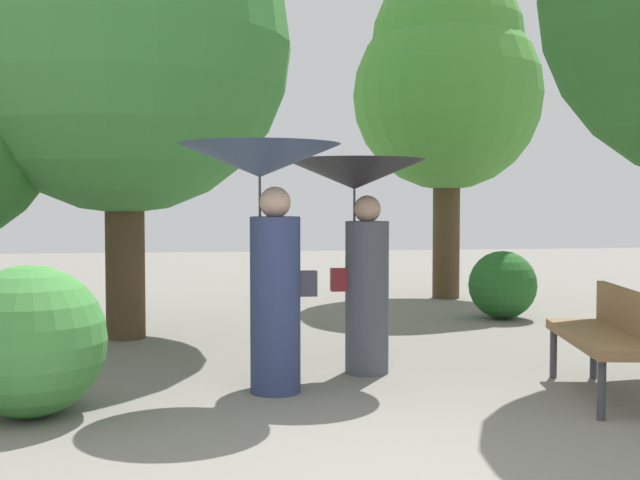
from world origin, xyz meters
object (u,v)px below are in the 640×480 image
(tree_near_right, at_px, (447,79))
(park_bench, at_px, (609,331))
(person_left, at_px, (266,211))
(tree_mid_left, at_px, (122,19))
(person_right, at_px, (359,216))

(tree_near_right, bearing_deg, park_bench, -96.38)
(person_left, height_order, tree_mid_left, tree_mid_left)
(person_right, relative_size, park_bench, 1.20)
(tree_mid_left, bearing_deg, tree_near_right, 33.05)
(park_bench, height_order, tree_near_right, tree_near_right)
(person_left, xyz_separation_m, person_right, (0.87, 0.60, -0.05))
(person_left, bearing_deg, person_right, -54.97)
(person_right, bearing_deg, park_bench, -123.00)
(person_right, height_order, park_bench, person_right)
(person_left, height_order, person_right, person_left)
(person_right, bearing_deg, person_left, 125.03)
(tree_near_right, height_order, tree_mid_left, tree_mid_left)
(person_right, relative_size, tree_mid_left, 0.34)
(person_right, distance_m, tree_mid_left, 3.73)
(park_bench, bearing_deg, person_right, -112.19)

